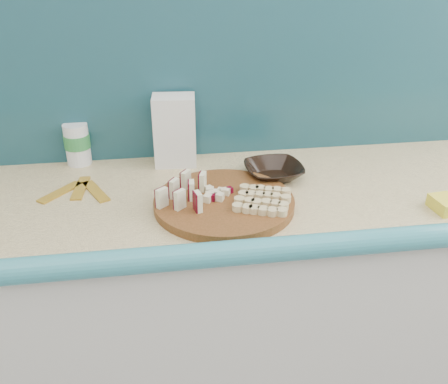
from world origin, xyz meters
TOP-DOWN VIEW (x-y plane):
  - kitchen_counter at (0.10, 1.50)m, footprint 2.20×0.63m
  - backsplash at (0.10, 1.79)m, footprint 2.20×0.02m
  - cutting_board at (0.10, 1.42)m, footprint 0.48×0.48m
  - apple_wedges at (-0.00, 1.43)m, footprint 0.14×0.16m
  - apple_chunks at (0.08, 1.43)m, footprint 0.06×0.06m
  - banana_slices at (0.20, 1.38)m, footprint 0.17×0.17m
  - brown_bowl at (0.27, 1.57)m, footprint 0.18×0.18m
  - flour_bag at (-0.01, 1.72)m, footprint 0.13×0.10m
  - canister at (-0.31, 1.76)m, footprint 0.08×0.08m
  - banana_peel at (-0.29, 1.56)m, footprint 0.20×0.17m

SIDE VIEW (x-z plane):
  - kitchen_counter at x=0.10m, z-range 0.00..0.91m
  - banana_peel at x=-0.29m, z-range 0.91..0.92m
  - cutting_board at x=0.10m, z-range 0.91..0.93m
  - brown_bowl at x=0.27m, z-range 0.91..0.95m
  - banana_slices at x=0.20m, z-range 0.93..0.95m
  - apple_chunks at x=0.08m, z-range 0.93..0.95m
  - apple_wedges at x=0.00m, z-range 0.93..0.98m
  - canister at x=-0.31m, z-range 0.91..1.04m
  - flour_bag at x=-0.01m, z-range 0.91..1.13m
  - backsplash at x=0.10m, z-range 0.91..1.41m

